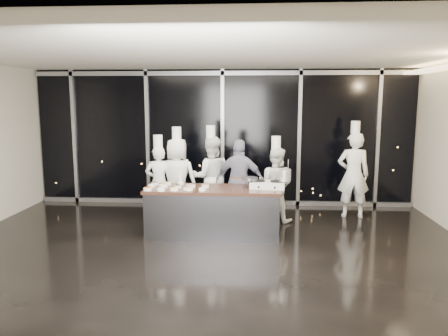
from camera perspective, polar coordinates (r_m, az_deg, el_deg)
The scene contains 15 objects.
ground at distance 7.36m, azimuth -2.13°, elevation -10.90°, with size 9.00×9.00×0.00m, color black.
room_shell at distance 6.91m, azimuth -0.78°, elevation 6.85°, with size 9.02×7.02×3.21m.
window_wall at distance 10.38m, azimuth -0.18°, elevation 3.97°, with size 8.90×0.11×3.20m.
demo_counter at distance 8.08m, azimuth -1.47°, elevation -5.72°, with size 2.46×0.86×0.90m.
stove at distance 7.99m, azimuth 5.71°, elevation -2.16°, with size 0.66×0.45×0.14m.
frying_pan at distance 8.00m, azimuth 3.31°, elevation -1.39°, with size 0.52×0.32×0.05m.
stock_pot at distance 7.95m, azimuth 7.97°, elevation -0.93°, with size 0.22×0.22×0.22m, color #AEAEB0.
prep_bowls at distance 8.02m, azimuth -6.50°, elevation -2.42°, with size 1.14×0.71×0.05m.
squeeze_bottle at distance 8.38m, azimuth -5.72°, elevation -1.35°, with size 0.06×0.06×0.23m.
chef_far_left at distance 9.22m, azimuth -8.51°, elevation -1.77°, with size 0.60×0.42×1.78m.
chef_left at distance 9.21m, azimuth -6.11°, elevation -1.30°, with size 0.91×0.67×1.94m.
chef_center at distance 9.28m, azimuth -1.72°, elevation -1.12°, with size 0.93×0.78×1.96m.
guest at distance 8.90m, azimuth 2.08°, elevation -1.72°, with size 1.04×0.53×1.71m.
chef_right at distance 9.04m, azimuth 6.72°, elevation -2.07°, with size 0.91×0.82×1.77m.
chef_side at distance 9.67m, azimuth 16.54°, elevation -0.76°, with size 0.68×0.47×2.06m.
Camera 1 is at (0.74, -6.88, 2.50)m, focal length 35.00 mm.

